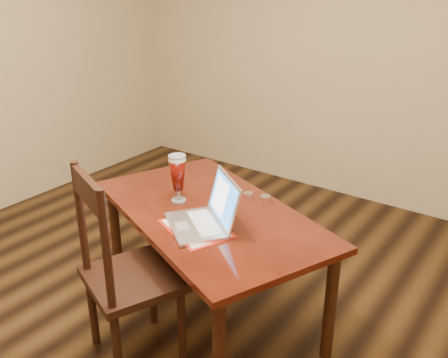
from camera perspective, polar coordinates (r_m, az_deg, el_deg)
The scene contains 4 objects.
ground at distance 2.94m, azimuth -7.71°, elevation -18.29°, with size 5.00×5.00×0.00m, color black.
room_shell at distance 2.22m, azimuth -10.24°, elevation 18.36°, with size 4.51×5.01×2.71m.
dining_table at distance 2.81m, azimuth -1.79°, elevation -4.89°, with size 1.65×1.31×0.96m.
dining_chair at distance 2.60m, azimuth -11.22°, elevation -10.67°, with size 0.59×0.58×1.08m.
Camera 1 is at (1.58, -1.55, 1.93)m, focal length 40.00 mm.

